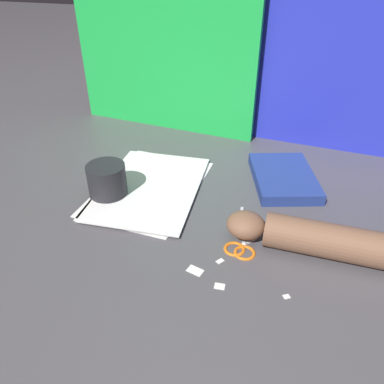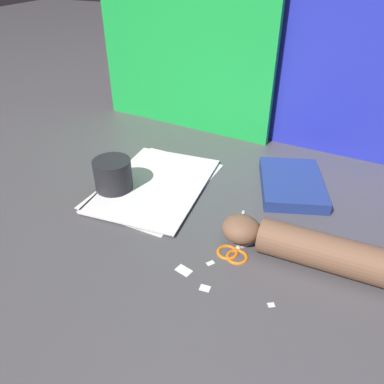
# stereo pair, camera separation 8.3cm
# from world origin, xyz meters

# --- Properties ---
(ground_plane) EXTENTS (6.00, 6.00, 0.00)m
(ground_plane) POSITION_xyz_m (0.00, 0.00, 0.00)
(ground_plane) COLOR #4C494F
(backdrop_panel_left) EXTENTS (0.59, 0.09, 0.57)m
(backdrop_panel_left) POSITION_xyz_m (-0.22, 0.44, 0.28)
(backdrop_panel_left) COLOR green
(backdrop_panel_left) RESTS_ON ground_plane
(backdrop_panel_center) EXTENTS (0.87, 0.10, 0.44)m
(backdrop_panel_center) POSITION_xyz_m (0.16, 0.44, 0.22)
(backdrop_panel_center) COLOR #2833D1
(backdrop_panel_center) RESTS_ON ground_plane
(paper_stack) EXTENTS (0.26, 0.36, 0.01)m
(paper_stack) POSITION_xyz_m (-0.13, 0.06, 0.00)
(paper_stack) COLOR white
(paper_stack) RESTS_ON ground_plane
(book_closed) EXTENTS (0.21, 0.25, 0.03)m
(book_closed) POSITION_xyz_m (0.20, 0.18, 0.01)
(book_closed) COLOR navy
(book_closed) RESTS_ON ground_plane
(scissors) EXTENTS (0.13, 0.18, 0.01)m
(scissors) POSITION_xyz_m (0.14, -0.08, 0.00)
(scissors) COLOR silver
(scissors) RESTS_ON ground_plane
(hand_forearm) EXTENTS (0.33, 0.08, 0.07)m
(hand_forearm) POSITION_xyz_m (0.27, -0.07, 0.04)
(hand_forearm) COLOR brown
(hand_forearm) RESTS_ON ground_plane
(paper_scrap_near) EXTENTS (0.02, 0.02, 0.00)m
(paper_scrap_near) POSITION_xyz_m (0.11, -0.21, 0.00)
(paper_scrap_near) COLOR white
(paper_scrap_near) RESTS_ON ground_plane
(paper_scrap_mid) EXTENTS (0.04, 0.03, 0.00)m
(paper_scrap_mid) POSITION_xyz_m (0.06, -0.19, 0.00)
(paper_scrap_mid) COLOR white
(paper_scrap_mid) RESTS_ON ground_plane
(paper_scrap_far) EXTENTS (0.02, 0.01, 0.00)m
(paper_scrap_far) POSITION_xyz_m (0.23, -0.20, 0.00)
(paper_scrap_far) COLOR white
(paper_scrap_far) RESTS_ON ground_plane
(paper_scrap_side) EXTENTS (0.02, 0.02, 0.00)m
(paper_scrap_side) POSITION_xyz_m (0.10, -0.15, 0.00)
(paper_scrap_side) COLOR white
(paper_scrap_side) RESTS_ON ground_plane
(mug) EXTENTS (0.09, 0.09, 0.09)m
(mug) POSITION_xyz_m (-0.21, 0.00, 0.04)
(mug) COLOR #232328
(mug) RESTS_ON ground_plane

